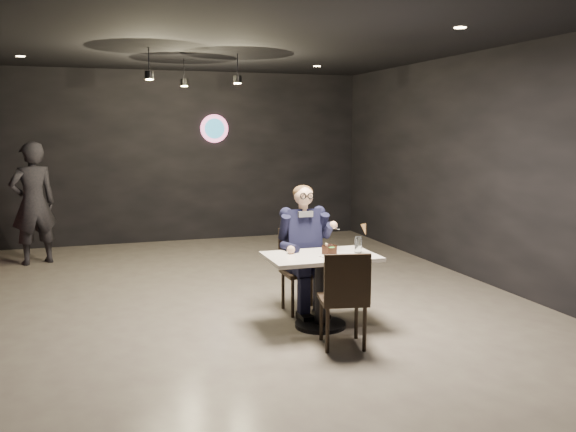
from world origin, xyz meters
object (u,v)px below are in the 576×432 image
object	(u,v)px
chair_far	(302,271)
seated_man	(303,247)
main_table	(320,291)
chair_near	(343,297)
sundae_glass	(358,245)
passerby	(33,203)

from	to	relation	value
chair_far	seated_man	distance (m)	0.26
main_table	chair_near	distance (m)	0.57
sundae_glass	passerby	world-z (taller)	passerby
chair_near	main_table	bearing A→B (deg)	101.82
main_table	sundae_glass	bearing A→B (deg)	-3.66
main_table	sundae_glass	size ratio (longest dim) A/B	6.60
chair_far	chair_near	size ratio (longest dim) A/B	1.00
seated_man	sundae_glass	size ratio (longest dim) A/B	8.64
chair_near	passerby	size ratio (longest dim) A/B	0.51
seated_man	sundae_glass	bearing A→B (deg)	-55.34
chair_far	sundae_glass	size ratio (longest dim) A/B	5.52
main_table	passerby	world-z (taller)	passerby
main_table	seated_man	world-z (taller)	seated_man
chair_far	sundae_glass	world-z (taller)	chair_far
chair_near	chair_far	bearing A→B (deg)	101.82
seated_man	passerby	bearing A→B (deg)	130.36
chair_far	chair_near	distance (m)	1.12
seated_man	passerby	distance (m)	4.61
sundae_glass	passerby	bearing A→B (deg)	129.61
main_table	chair_far	xyz separation A→B (m)	(0.00, 0.55, 0.09)
passerby	chair_near	bearing A→B (deg)	101.18
passerby	chair_far	bearing A→B (deg)	108.73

